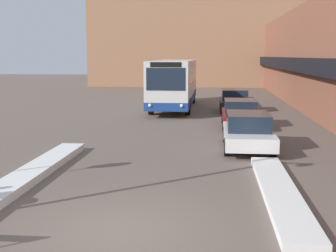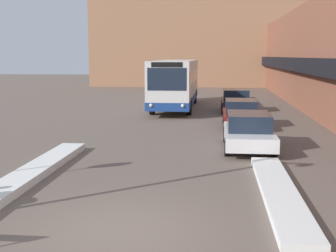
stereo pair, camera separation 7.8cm
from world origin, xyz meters
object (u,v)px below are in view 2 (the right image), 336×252
at_px(parked_car_front, 248,131).
at_px(parked_car_back, 236,100).
at_px(city_bus, 176,82).
at_px(parked_car_middle, 241,113).

height_order(parked_car_front, parked_car_back, parked_car_back).
xyz_separation_m(city_bus, parked_car_front, (4.07, -13.92, -1.08)).
distance_m(parked_car_front, parked_car_middle, 5.79).
height_order(city_bus, parked_car_middle, city_bus).
bearing_deg(parked_car_middle, parked_car_front, -90.00).
bearing_deg(city_bus, parked_car_front, -73.70).
bearing_deg(parked_car_front, parked_car_back, 90.00).
distance_m(city_bus, parked_car_back, 4.47).
relative_size(parked_car_front, parked_car_middle, 1.04).
bearing_deg(parked_car_front, city_bus, 106.30).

